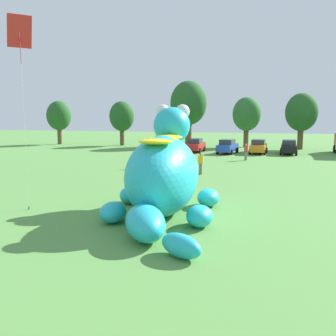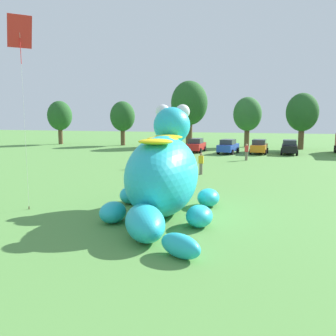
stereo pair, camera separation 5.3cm
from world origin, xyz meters
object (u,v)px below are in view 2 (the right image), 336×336
at_px(car_silver, 168,144).
at_px(car_blue, 228,146).
at_px(spectator_near_inflatable, 147,158).
at_px(car_orange, 259,147).
at_px(giant_inflatable_creature, 163,174).
at_px(spectator_mid_field, 172,167).
at_px(spectator_by_cars, 246,152).
at_px(car_red, 196,145).
at_px(spectator_wandering, 201,164).
at_px(tethered_flying_kite, 20,35).
at_px(car_black, 289,147).

bearing_deg(car_silver, car_blue, -9.52).
relative_size(car_silver, spectator_near_inflatable, 2.51).
bearing_deg(spectator_near_inflatable, car_orange, 57.88).
relative_size(giant_inflatable_creature, spectator_mid_field, 5.86).
bearing_deg(spectator_mid_field, car_orange, 73.15).
bearing_deg(giant_inflatable_creature, car_blue, 89.56).
xyz_separation_m(spectator_near_inflatable, spectator_by_cars, (8.22, 7.89, 0.00)).
relative_size(car_red, spectator_mid_field, 2.45).
bearing_deg(spectator_by_cars, spectator_mid_field, -110.92).
bearing_deg(spectator_wandering, tethered_flying_kite, -116.32).
height_order(giant_inflatable_creature, spectator_by_cars, giant_inflatable_creature).
xyz_separation_m(car_silver, spectator_mid_field, (5.59, -20.09, -0.01)).
relative_size(spectator_mid_field, tethered_flying_kite, 0.18).
relative_size(spectator_near_inflatable, spectator_wandering, 1.00).
xyz_separation_m(giant_inflatable_creature, car_silver, (-7.66, 29.98, -1.06)).
relative_size(spectator_mid_field, spectator_wandering, 1.00).
distance_m(car_blue, car_black, 7.16).
height_order(car_blue, car_orange, same).
relative_size(car_orange, spectator_near_inflatable, 2.46).
bearing_deg(tethered_flying_kite, spectator_near_inflatable, 85.44).
relative_size(giant_inflatable_creature, spectator_wandering, 5.86).
xyz_separation_m(spectator_by_cars, tethered_flying_kite, (-9.45, -23.32, 7.58)).
distance_m(car_red, spectator_wandering, 17.65).
relative_size(spectator_mid_field, spectator_by_cars, 1.00).
relative_size(car_red, spectator_near_inflatable, 2.45).
bearing_deg(car_orange, tethered_flying_kite, -109.23).
bearing_deg(spectator_wandering, spectator_mid_field, -128.32).
height_order(car_black, spectator_by_cars, car_black).
xyz_separation_m(car_black, spectator_near_inflatable, (-12.81, -15.14, -0.01)).
bearing_deg(spectator_near_inflatable, spectator_mid_field, -53.44).
height_order(car_red, car_black, same).
bearing_deg(giant_inflatable_creature, car_orange, 82.56).
relative_size(giant_inflatable_creature, spectator_by_cars, 5.86).
relative_size(spectator_wandering, tethered_flying_kite, 0.18).
distance_m(car_silver, car_red, 3.85).
distance_m(spectator_near_inflatable, tethered_flying_kite, 17.23).
bearing_deg(giant_inflatable_creature, car_black, 76.15).
distance_m(spectator_by_cars, tethered_flying_kite, 26.28).
bearing_deg(car_black, giant_inflatable_creature, -103.85).
bearing_deg(car_orange, spectator_mid_field, -106.85).
xyz_separation_m(car_blue, car_black, (7.09, 1.00, 0.00)).
bearing_deg(giant_inflatable_creature, tethered_flying_kite, -172.32).
height_order(giant_inflatable_creature, spectator_mid_field, giant_inflatable_creature).
bearing_deg(car_silver, car_orange, -2.96).
xyz_separation_m(car_black, spectator_mid_field, (-9.38, -19.77, -0.01)).
bearing_deg(car_red, giant_inflatable_creature, -82.57).
relative_size(giant_inflatable_creature, spectator_near_inflatable, 5.86).
relative_size(car_blue, spectator_by_cars, 2.53).
xyz_separation_m(spectator_mid_field, spectator_wandering, (1.81, 2.29, 0.00)).
bearing_deg(tethered_flying_kite, car_black, 65.33).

